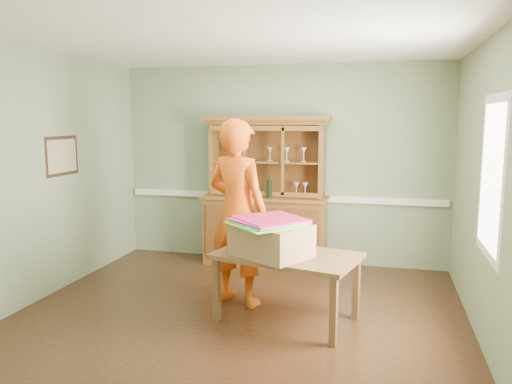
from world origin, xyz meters
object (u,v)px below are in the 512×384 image
(china_hutch, at_px, (266,213))
(dining_table, at_px, (287,261))
(cardboard_box, at_px, (271,240))
(person, at_px, (238,212))

(china_hutch, height_order, dining_table, china_hutch)
(china_hutch, bearing_deg, cardboard_box, -75.21)
(china_hutch, distance_m, dining_table, 1.97)
(dining_table, xyz_separation_m, person, (-0.60, 0.35, 0.39))
(dining_table, bearing_deg, cardboard_box, -124.30)
(dining_table, distance_m, cardboard_box, 0.29)
(person, bearing_deg, cardboard_box, 155.82)
(dining_table, height_order, person, person)
(dining_table, distance_m, person, 0.80)
(china_hutch, distance_m, cardboard_box, 2.04)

